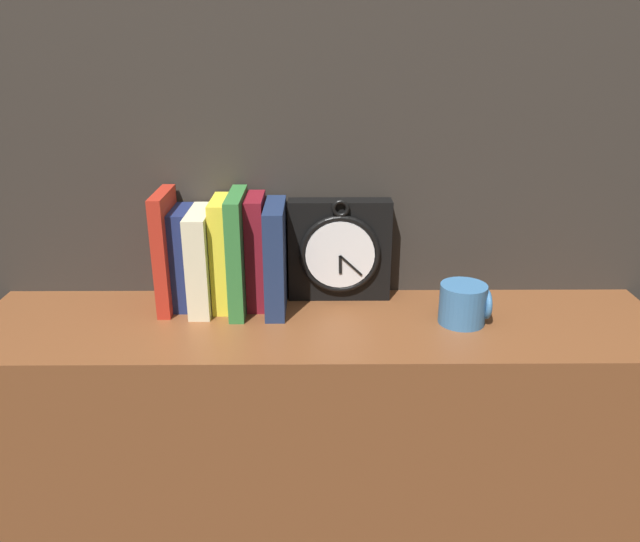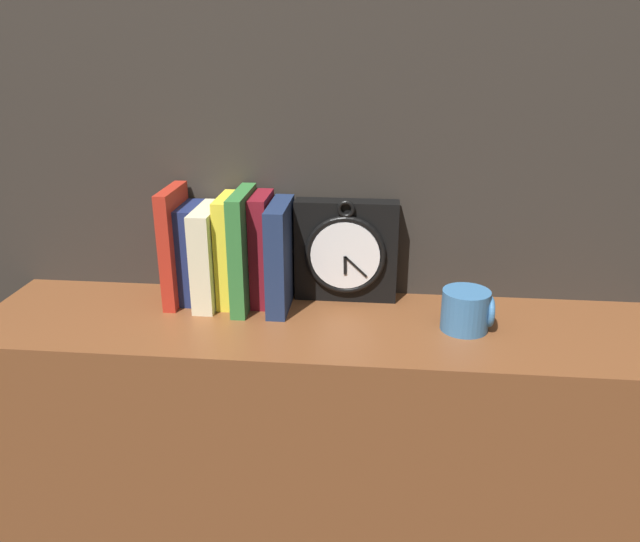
# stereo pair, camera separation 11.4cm
# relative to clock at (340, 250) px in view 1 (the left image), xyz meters

# --- Properties ---
(wall_back) EXTENTS (6.00, 0.05, 2.60)m
(wall_back) POSITION_rel_clock_xyz_m (-0.04, 0.06, 0.37)
(wall_back) COLOR #2D2823
(wall_back) RESTS_ON ground_plane
(bookshelf) EXTENTS (1.32, 0.32, 0.83)m
(bookshelf) POSITION_rel_clock_xyz_m (-0.04, -0.12, -0.52)
(bookshelf) COLOR brown
(bookshelf) RESTS_ON ground_plane
(clock) EXTENTS (0.21, 0.06, 0.22)m
(clock) POSITION_rel_clock_xyz_m (0.00, 0.00, 0.00)
(clock) COLOR black
(clock) RESTS_ON bookshelf
(book_slot0_red) EXTENTS (0.03, 0.14, 0.23)m
(book_slot0_red) POSITION_rel_clock_xyz_m (-0.34, -0.04, 0.01)
(book_slot0_red) COLOR #AE2719
(book_slot0_red) RESTS_ON bookshelf
(book_slot1_navy) EXTENTS (0.03, 0.11, 0.20)m
(book_slot1_navy) POSITION_rel_clock_xyz_m (-0.31, -0.03, -0.00)
(book_slot1_navy) COLOR navy
(book_slot1_navy) RESTS_ON bookshelf
(book_slot2_cream) EXTENTS (0.04, 0.14, 0.20)m
(book_slot2_cream) POSITION_rel_clock_xyz_m (-0.27, -0.04, -0.00)
(book_slot2_cream) COLOR beige
(book_slot2_cream) RESTS_ON bookshelf
(book_slot3_yellow) EXTENTS (0.04, 0.12, 0.22)m
(book_slot3_yellow) POSITION_rel_clock_xyz_m (-0.23, -0.03, 0.01)
(book_slot3_yellow) COLOR yellow
(book_slot3_yellow) RESTS_ON bookshelf
(book_slot4_green) EXTENTS (0.03, 0.16, 0.23)m
(book_slot4_green) POSITION_rel_clock_xyz_m (-0.20, -0.05, 0.01)
(book_slot4_green) COLOR #307234
(book_slot4_green) RESTS_ON bookshelf
(book_slot5_maroon) EXTENTS (0.03, 0.11, 0.22)m
(book_slot5_maroon) POSITION_rel_clock_xyz_m (-0.17, -0.03, 0.01)
(book_slot5_maroon) COLOR maroon
(book_slot5_maroon) RESTS_ON bookshelf
(book_slot6_navy) EXTENTS (0.04, 0.15, 0.21)m
(book_slot6_navy) POSITION_rel_clock_xyz_m (-0.13, -0.05, 0.00)
(book_slot6_navy) COLOR navy
(book_slot6_navy) RESTS_ON bookshelf
(mug) EXTENTS (0.09, 0.09, 0.08)m
(mug) POSITION_rel_clock_xyz_m (0.23, -0.12, -0.07)
(mug) COLOR teal
(mug) RESTS_ON bookshelf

